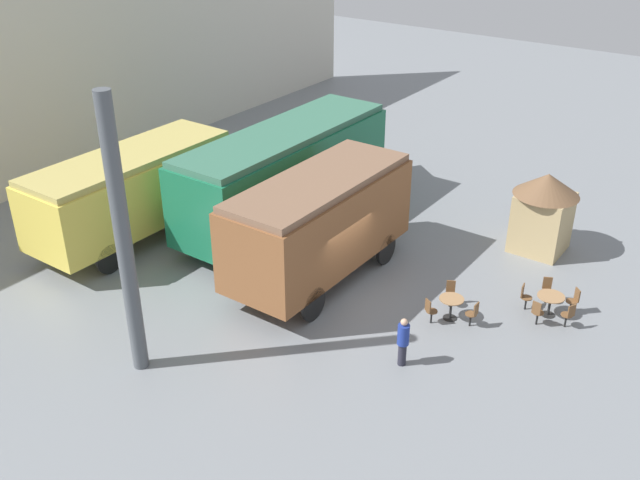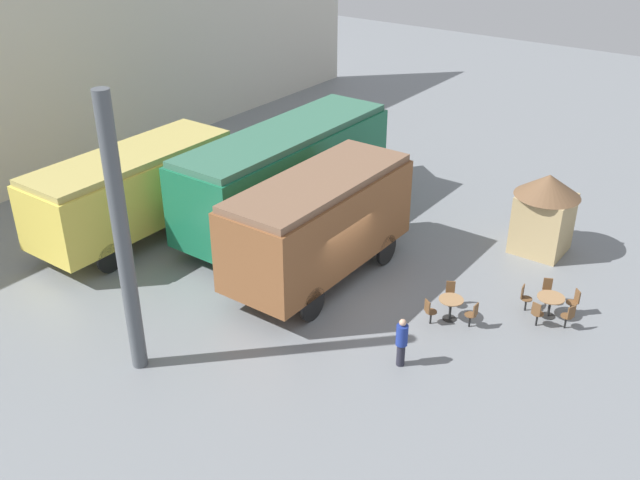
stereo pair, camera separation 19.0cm
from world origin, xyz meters
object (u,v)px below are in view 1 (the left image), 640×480
at_px(passenger_coach_vintage, 132,188).
at_px(cafe_table_near, 550,300).
at_px(passenger_coach_wooden, 319,220).
at_px(ticket_kiosk, 544,208).
at_px(cafe_table_mid, 451,303).
at_px(visitor_person, 403,340).
at_px(streamlined_locomotive, 298,164).
at_px(cafe_chair_0, 574,299).

relative_size(passenger_coach_vintage, cafe_table_near, 9.54).
bearing_deg(passenger_coach_wooden, ticket_kiosk, -40.19).
height_order(cafe_table_mid, ticket_kiosk, ticket_kiosk).
distance_m(passenger_coach_vintage, visitor_person, 12.24).
bearing_deg(ticket_kiosk, visitor_person, 175.76).
bearing_deg(cafe_table_mid, ticket_kiosk, -5.57).
height_order(streamlined_locomotive, ticket_kiosk, streamlined_locomotive).
xyz_separation_m(streamlined_locomotive, cafe_table_near, (-1.25, -10.82, -1.62)).
bearing_deg(cafe_chair_0, ticket_kiosk, -99.85).
xyz_separation_m(streamlined_locomotive, cafe_table_mid, (-3.22, -8.38, -1.63)).
bearing_deg(visitor_person, cafe_table_mid, -1.48).
bearing_deg(cafe_table_near, passenger_coach_wooden, 107.85).
bearing_deg(ticket_kiosk, passenger_coach_vintage, 121.68).
bearing_deg(passenger_coach_vintage, cafe_chair_0, -73.79).
bearing_deg(visitor_person, cafe_chair_0, -29.56).
bearing_deg(passenger_coach_vintage, cafe_table_near, -75.23).
bearing_deg(ticket_kiosk, passenger_coach_wooden, 139.81).
xyz_separation_m(cafe_table_mid, cafe_chair_0, (2.53, -3.01, -0.04)).
xyz_separation_m(streamlined_locomotive, visitor_person, (-6.13, -8.30, -1.36)).
height_order(cafe_table_near, visitor_person, visitor_person).
bearing_deg(passenger_coach_wooden, visitor_person, -118.36).
relative_size(streamlined_locomotive, visitor_person, 7.79).
relative_size(passenger_coach_wooden, ticket_kiosk, 2.43).
bearing_deg(visitor_person, passenger_coach_vintage, 85.24).
bearing_deg(ticket_kiosk, cafe_table_mid, 174.43).
distance_m(cafe_table_mid, cafe_chair_0, 3.93).
xyz_separation_m(passenger_coach_wooden, cafe_chair_0, (2.89, -7.80, -1.68)).
relative_size(streamlined_locomotive, ticket_kiosk, 4.00).
bearing_deg(cafe_chair_0, cafe_table_near, 0.00).
distance_m(streamlined_locomotive, cafe_chair_0, 11.53).
xyz_separation_m(streamlined_locomotive, cafe_chair_0, (-0.69, -11.39, -1.68)).
distance_m(passenger_coach_wooden, cafe_chair_0, 8.49).
bearing_deg(cafe_chair_0, passenger_coach_wooden, -24.44).
height_order(passenger_coach_vintage, cafe_chair_0, passenger_coach_vintage).
bearing_deg(cafe_table_near, cafe_table_mid, 128.86).
xyz_separation_m(visitor_person, ticket_kiosk, (8.91, -0.66, 0.84)).
relative_size(cafe_table_near, cafe_table_mid, 1.10).
bearing_deg(visitor_person, ticket_kiosk, -4.24).
relative_size(passenger_coach_wooden, cafe_chair_0, 8.38).
bearing_deg(cafe_chair_0, cafe_table_mid, -4.72).
height_order(passenger_coach_wooden, ticket_kiosk, passenger_coach_wooden).
bearing_deg(cafe_chair_0, streamlined_locomotive, -48.25).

